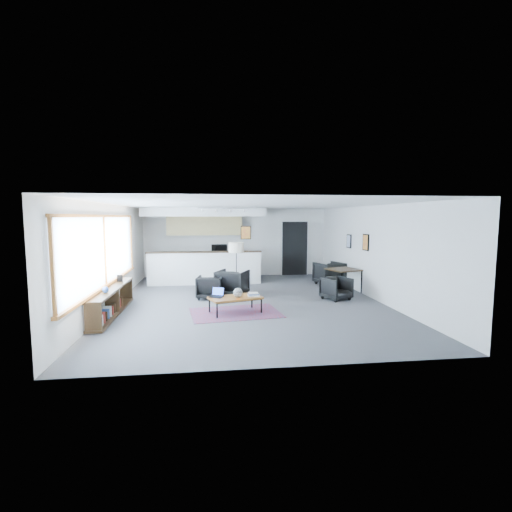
{
  "coord_description": "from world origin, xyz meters",
  "views": [
    {
      "loc": [
        -1.04,
        -9.83,
        2.28
      ],
      "look_at": [
        0.26,
        0.4,
        1.19
      ],
      "focal_mm": 26.0,
      "sensor_mm": 36.0,
      "label": 1
    }
  ],
  "objects": [
    {
      "name": "book_stack",
      "position": [
        -0.0,
        -1.15,
        0.43
      ],
      "size": [
        0.28,
        0.22,
        0.09
      ],
      "rotation": [
        0.0,
        0.0,
        0.01
      ],
      "color": "silver",
      "rests_on": "coffee_table"
    },
    {
      "name": "floor_lamp",
      "position": [
        -0.27,
        0.78,
        1.35
      ],
      "size": [
        0.52,
        0.52,
        1.55
      ],
      "rotation": [
        0.0,
        0.0,
        -0.17
      ],
      "color": "black",
      "rests_on": "floor"
    },
    {
      "name": "window",
      "position": [
        -3.46,
        -0.9,
        1.46
      ],
      "size": [
        0.1,
        5.95,
        1.66
      ],
      "color": "#8CBFFF",
      "rests_on": "room"
    },
    {
      "name": "armchair_right",
      "position": [
        -0.39,
        0.73,
        0.42
      ],
      "size": [
        1.06,
        1.03,
        0.84
      ],
      "primitive_type": "imported",
      "rotation": [
        0.0,
        0.0,
        2.72
      ],
      "color": "black",
      "rests_on": "floor"
    },
    {
      "name": "microwave",
      "position": [
        -0.67,
        4.15,
        1.12
      ],
      "size": [
        0.58,
        0.32,
        0.39
      ],
      "primitive_type": "imported",
      "rotation": [
        0.0,
        0.0,
        -0.01
      ],
      "color": "black",
      "rests_on": "kitchenette"
    },
    {
      "name": "dining_table",
      "position": [
        3.0,
        0.87,
        0.65
      ],
      "size": [
        1.07,
        1.07,
        0.71
      ],
      "rotation": [
        0.0,
        0.0,
        0.32
      ],
      "color": "#332212",
      "rests_on": "floor"
    },
    {
      "name": "kitchenette",
      "position": [
        -1.2,
        3.71,
        1.38
      ],
      "size": [
        4.2,
        1.96,
        2.6
      ],
      "color": "white",
      "rests_on": "floor"
    },
    {
      "name": "console",
      "position": [
        -3.3,
        -1.05,
        0.33
      ],
      "size": [
        0.35,
        3.0,
        0.8
      ],
      "color": "#332212",
      "rests_on": "floor"
    },
    {
      "name": "kilim_rug",
      "position": [
        -0.44,
        -1.19,
        0.01
      ],
      "size": [
        2.25,
        1.67,
        0.01
      ],
      "rotation": [
        0.0,
        0.0,
        0.13
      ],
      "color": "#5A2F47",
      "rests_on": "floor"
    },
    {
      "name": "dining_chair_far",
      "position": [
        2.98,
        2.15,
        0.36
      ],
      "size": [
        0.88,
        0.85,
        0.72
      ],
      "primitive_type": "imported",
      "rotation": [
        0.0,
        0.0,
        3.48
      ],
      "color": "black",
      "rests_on": "floor"
    },
    {
      "name": "doorway",
      "position": [
        2.3,
        4.42,
        1.07
      ],
      "size": [
        1.1,
        0.12,
        2.15
      ],
      "color": "black",
      "rests_on": "room"
    },
    {
      "name": "room",
      "position": [
        0.0,
        0.0,
        1.3
      ],
      "size": [
        7.02,
        9.02,
        2.62
      ],
      "color": "#4D4D4F",
      "rests_on": "ground"
    },
    {
      "name": "laptop",
      "position": [
        -0.86,
        -1.11,
        0.46
      ],
      "size": [
        0.38,
        0.36,
        0.22
      ],
      "rotation": [
        0.0,
        0.0,
        -0.43
      ],
      "color": "black",
      "rests_on": "coffee_table"
    },
    {
      "name": "ceramic_pot",
      "position": [
        -0.38,
        -1.24,
        0.5
      ],
      "size": [
        0.22,
        0.22,
        0.22
      ],
      "rotation": [
        0.0,
        0.0,
        -0.32
      ],
      "color": "gray",
      "rests_on": "coffee_table"
    },
    {
      "name": "wall_art_lower",
      "position": [
        3.47,
        0.4,
        1.55
      ],
      "size": [
        0.03,
        0.38,
        0.48
      ],
      "color": "black",
      "rests_on": "room"
    },
    {
      "name": "track_light",
      "position": [
        -0.59,
        2.2,
        2.53
      ],
      "size": [
        1.6,
        0.07,
        0.15
      ],
      "color": "silver",
      "rests_on": "room"
    },
    {
      "name": "dining_chair_near",
      "position": [
        2.44,
        -0.1,
        0.29
      ],
      "size": [
        0.74,
        0.72,
        0.58
      ],
      "primitive_type": "imported",
      "rotation": [
        0.0,
        0.0,
        0.43
      ],
      "color": "black",
      "rests_on": "floor"
    },
    {
      "name": "coaster",
      "position": [
        -0.4,
        -1.46,
        0.4
      ],
      "size": [
        0.12,
        0.12,
        0.01
      ],
      "rotation": [
        0.0,
        0.0,
        -0.39
      ],
      "color": "#E5590C",
      "rests_on": "coffee_table"
    },
    {
      "name": "coffee_table",
      "position": [
        -0.44,
        -1.19,
        0.36
      ],
      "size": [
        1.34,
        0.98,
        0.39
      ],
      "rotation": [
        0.0,
        0.0,
        0.31
      ],
      "color": "brown",
      "rests_on": "floor"
    },
    {
      "name": "armchair_left",
      "position": [
        -1.04,
        0.5,
        0.35
      ],
      "size": [
        0.78,
        0.74,
        0.7
      ],
      "primitive_type": "imported",
      "rotation": [
        0.0,
        0.0,
        2.98
      ],
      "color": "black",
      "rests_on": "floor"
    },
    {
      "name": "wall_art_upper",
      "position": [
        3.47,
        1.7,
        1.5
      ],
      "size": [
        0.03,
        0.34,
        0.44
      ],
      "color": "black",
      "rests_on": "room"
    }
  ]
}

